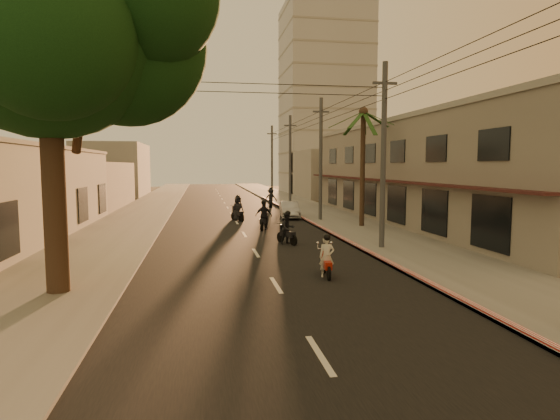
% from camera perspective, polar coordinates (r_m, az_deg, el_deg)
% --- Properties ---
extents(ground, '(160.00, 160.00, 0.00)m').
position_cam_1_polar(ground, '(14.32, 0.80, -11.20)').
color(ground, '#383023').
rests_on(ground, ground).
extents(road, '(10.00, 140.00, 0.02)m').
position_cam_1_polar(road, '(33.84, -5.30, -1.52)').
color(road, black).
rests_on(road, ground).
extents(sidewalk_right, '(5.00, 140.00, 0.12)m').
position_cam_1_polar(sidewalk_right, '(35.19, 6.97, -1.19)').
color(sidewalk_right, slate).
rests_on(sidewalk_right, ground).
extents(sidewalk_left, '(5.00, 140.00, 0.12)m').
position_cam_1_polar(sidewalk_left, '(34.12, -17.97, -1.62)').
color(sidewalk_left, slate).
rests_on(sidewalk_left, ground).
extents(curb_stripe, '(0.20, 60.00, 0.20)m').
position_cam_1_polar(curb_stripe, '(29.76, 5.28, -2.30)').
color(curb_stripe, red).
rests_on(curb_stripe, ground).
extents(shophouse_row, '(8.80, 34.20, 7.30)m').
position_cam_1_polar(shophouse_row, '(35.53, 18.04, 4.45)').
color(shophouse_row, gray).
rests_on(shophouse_row, ground).
extents(distant_tower, '(12.10, 12.10, 28.00)m').
position_cam_1_polar(distant_tower, '(72.59, 5.42, 13.26)').
color(distant_tower, '#B7B5B2').
rests_on(distant_tower, ground).
extents(broadleaf_tree, '(9.60, 8.70, 12.10)m').
position_cam_1_polar(broadleaf_tree, '(16.76, -25.10, 20.07)').
color(broadleaf_tree, black).
rests_on(broadleaf_tree, ground).
extents(palm_tree, '(5.00, 5.00, 8.20)m').
position_cam_1_polar(palm_tree, '(31.45, 10.13, 10.92)').
color(palm_tree, black).
rests_on(palm_tree, ground).
extents(utility_poles, '(1.20, 48.26, 9.00)m').
position_cam_1_polar(utility_poles, '(34.69, 5.01, 9.45)').
color(utility_poles, '#38383A').
rests_on(utility_poles, ground).
extents(filler_right, '(8.00, 14.00, 6.00)m').
position_cam_1_polar(filler_right, '(60.79, 6.19, 4.38)').
color(filler_right, gray).
rests_on(filler_right, ground).
extents(filler_left_near, '(8.00, 14.00, 4.40)m').
position_cam_1_polar(filler_left_near, '(48.92, -23.21, 2.78)').
color(filler_left_near, gray).
rests_on(filler_left_near, ground).
extents(filler_left_far, '(8.00, 14.00, 7.00)m').
position_cam_1_polar(filler_left_far, '(66.51, -19.61, 4.61)').
color(filler_left_far, gray).
rests_on(filler_left_far, ground).
extents(scooter_red, '(0.69, 1.66, 1.63)m').
position_cam_1_polar(scooter_red, '(17.34, 5.71, -5.84)').
color(scooter_red, black).
rests_on(scooter_red, ground).
extents(scooter_mid_a, '(1.27, 1.70, 1.77)m').
position_cam_1_polar(scooter_mid_a, '(24.39, 0.93, -2.31)').
color(scooter_mid_a, black).
rests_on(scooter_mid_a, ground).
extents(scooter_mid_b, '(1.34, 1.90, 1.94)m').
position_cam_1_polar(scooter_mid_b, '(29.79, -2.00, -0.76)').
color(scooter_mid_b, black).
rests_on(scooter_mid_b, ground).
extents(scooter_far_a, '(1.30, 1.87, 1.94)m').
position_cam_1_polar(scooter_far_a, '(34.66, -5.17, 0.10)').
color(scooter_far_a, black).
rests_on(scooter_far_a, ground).
extents(scooter_far_b, '(1.43, 2.01, 1.99)m').
position_cam_1_polar(scooter_far_b, '(45.69, -1.14, 1.44)').
color(scooter_far_b, black).
rests_on(scooter_far_b, ground).
extents(parked_car, '(2.14, 4.20, 1.30)m').
position_cam_1_polar(parked_car, '(36.47, 1.17, 0.01)').
color(parked_car, '#A6A8AE').
rests_on(parked_car, ground).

